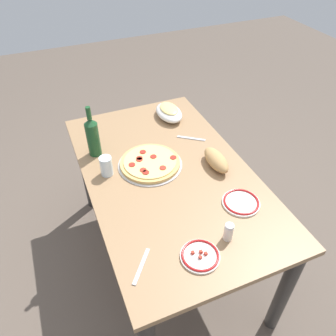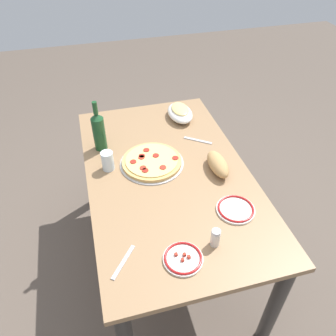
# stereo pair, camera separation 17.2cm
# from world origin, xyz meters

# --- Properties ---
(ground_plane) EXTENTS (8.00, 8.00, 0.00)m
(ground_plane) POSITION_xyz_m (0.00, 0.00, 0.00)
(ground_plane) COLOR brown
(ground_plane) RESTS_ON ground
(dining_table) EXTENTS (1.40, 0.84, 0.73)m
(dining_table) POSITION_xyz_m (0.00, 0.00, 0.61)
(dining_table) COLOR #93704C
(dining_table) RESTS_ON ground
(pepperoni_pizza) EXTENTS (0.34, 0.34, 0.03)m
(pepperoni_pizza) POSITION_xyz_m (-0.09, -0.07, 0.74)
(pepperoni_pizza) COLOR #B7B7BC
(pepperoni_pizza) RESTS_ON dining_table
(baked_pasta_dish) EXTENTS (0.24, 0.15, 0.08)m
(baked_pasta_dish) POSITION_xyz_m (-0.49, 0.21, 0.77)
(baked_pasta_dish) COLOR white
(baked_pasta_dish) RESTS_ON dining_table
(wine_bottle) EXTENTS (0.07, 0.07, 0.30)m
(wine_bottle) POSITION_xyz_m (-0.30, -0.31, 0.85)
(wine_bottle) COLOR #194723
(wine_bottle) RESTS_ON dining_table
(water_glass) EXTENTS (0.06, 0.06, 0.11)m
(water_glass) POSITION_xyz_m (-0.11, -0.30, 0.78)
(water_glass) COLOR silver
(water_glass) RESTS_ON dining_table
(side_plate_near) EXTENTS (0.16, 0.16, 0.02)m
(side_plate_near) POSITION_xyz_m (0.53, -0.08, 0.74)
(side_plate_near) COLOR white
(side_plate_near) RESTS_ON dining_table
(side_plate_far) EXTENTS (0.18, 0.18, 0.02)m
(side_plate_far) POSITION_xyz_m (0.34, 0.23, 0.74)
(side_plate_far) COLOR white
(side_plate_far) RESTS_ON dining_table
(bread_loaf) EXTENTS (0.21, 0.09, 0.08)m
(bread_loaf) POSITION_xyz_m (0.05, 0.26, 0.77)
(bread_loaf) COLOR tan
(bread_loaf) RESTS_ON dining_table
(spice_shaker) EXTENTS (0.04, 0.04, 0.09)m
(spice_shaker) POSITION_xyz_m (0.49, 0.07, 0.77)
(spice_shaker) COLOR silver
(spice_shaker) RESTS_ON dining_table
(fork_left) EXTENTS (0.14, 0.12, 0.00)m
(fork_left) POSITION_xyz_m (0.48, -0.31, 0.73)
(fork_left) COLOR #B7B7BC
(fork_left) RESTS_ON dining_table
(fork_right) EXTENTS (0.11, 0.15, 0.00)m
(fork_right) POSITION_xyz_m (-0.23, 0.24, 0.73)
(fork_right) COLOR #B7B7BC
(fork_right) RESTS_ON dining_table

